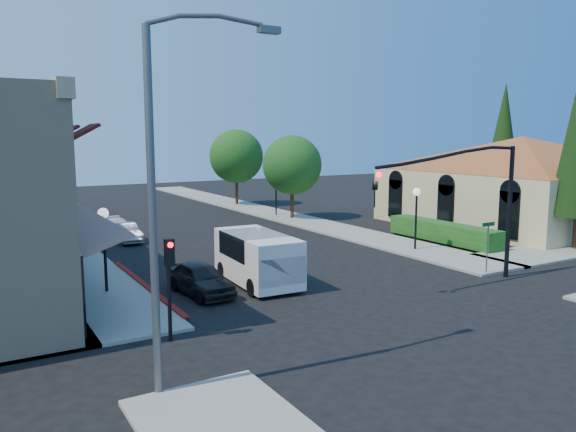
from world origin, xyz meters
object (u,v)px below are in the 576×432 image
lamppost_left_far (52,196)px  street_tree_b (236,156)px  lamppost_right_near (416,203)px  parked_car_b (127,233)px  lamppost_left_near (104,228)px  lamppost_right_far (276,182)px  signal_mast_arm (478,191)px  white_van (258,256)px  street_name_sign (488,239)px  parked_car_a (200,278)px  secondary_signal (169,270)px  conifer_far (503,137)px  cobra_streetlight (166,186)px  parked_car_c (117,228)px  street_tree_a (292,165)px  parked_car_d (66,210)px

lamppost_left_far → street_tree_b: bearing=30.0°
lamppost_right_near → parked_car_b: lamppost_right_near is taller
lamppost_left_near → lamppost_right_far: same height
signal_mast_arm → lamppost_left_near: bearing=155.6°
white_van → lamppost_right_near: bearing=9.5°
lamppost_left_far → street_name_sign: bearing=-51.1°
street_name_sign → parked_car_a: bearing=163.3°
secondary_signal → lamppost_right_far: lamppost_right_far is taller
lamppost_left_far → conifer_far: bearing=-6.3°
signal_mast_arm → secondary_signal: size_ratio=2.41×
cobra_streetlight → signal_mast_arm: bearing=13.1°
lamppost_left_near → lamppost_right_far: size_ratio=1.00×
lamppost_left_far → parked_car_c: lamppost_left_far is taller
lamppost_left_near → lamppost_right_far: bearing=43.3°
street_tree_a → cobra_streetlight: bearing=-126.8°
street_tree_b → secondary_signal: 34.97m
street_tree_a → parked_car_c: bearing=-177.0°
street_tree_b → secondary_signal: size_ratio=2.11×
parked_car_b → white_van: bearing=-79.7°
conifer_far → secondary_signal: bearing=-155.3°
parked_car_b → secondary_signal: bearing=-100.5°
secondary_signal → cobra_streetlight: 4.65m
street_tree_b → lamppost_left_far: size_ratio=1.97×
street_tree_b → lamppost_left_near: (-17.30, -24.00, -1.81)m
lamppost_left_far → parked_car_a: bearing=-78.3°
lamppost_left_far → parked_car_a: lamppost_left_far is taller
lamppost_left_near → lamppost_left_far: (0.00, 14.00, 0.00)m
lamppost_left_near → lamppost_left_far: 14.00m
signal_mast_arm → parked_car_d: 32.99m
conifer_far → signal_mast_arm: conifer_far is taller
street_tree_a → parked_car_d: street_tree_a is taller
cobra_streetlight → lamppost_right_far: (17.65, 26.00, -2.53)m
lamppost_right_far → parked_car_b: size_ratio=1.03×
lamppost_left_far → parked_car_d: (2.30, 10.00, -2.14)m
secondary_signal → white_van: size_ratio=0.65×
cobra_streetlight → parked_car_d: size_ratio=2.19×
parked_car_c → conifer_far: bearing=-7.9°
lamppost_left_near → parked_car_b: size_ratio=1.03×
street_tree_a → parked_car_c: (-13.60, -0.71, -3.63)m
lamppost_left_near → parked_car_c: (3.70, 13.29, -2.17)m
street_tree_a → secondary_signal: size_ratio=1.95×
lamppost_right_near → parked_car_c: (-13.30, 13.29, -2.17)m
conifer_far → parked_car_d: 37.40m
street_tree_a → cobra_streetlight: (-17.95, -24.00, 1.07)m
lamppost_left_far → lamppost_right_far: size_ratio=1.00×
street_name_sign → parked_car_a: 13.28m
parked_car_b → street_tree_b: bearing=43.5°
signal_mast_arm → white_van: bearing=150.5°
secondary_signal → parked_car_d: bearing=86.6°
signal_mast_arm → parked_car_c: 22.75m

